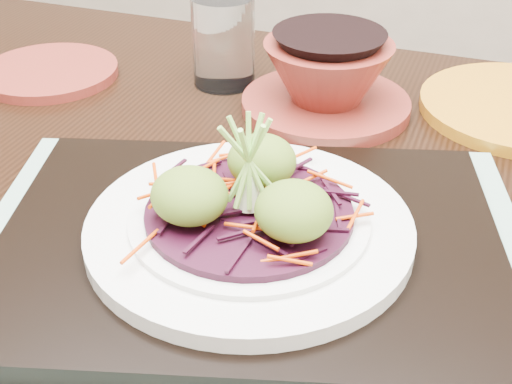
% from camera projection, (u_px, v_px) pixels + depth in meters
% --- Properties ---
extents(dining_table, '(1.29, 0.93, 0.76)m').
position_uv_depth(dining_table, '(251.00, 300.00, 0.65)').
color(dining_table, black).
rests_on(dining_table, ground).
extents(placemat, '(0.49, 0.41, 0.00)m').
position_uv_depth(placemat, '(249.00, 255.00, 0.54)').
color(placemat, '#88B097').
rests_on(placemat, dining_table).
extents(serving_tray, '(0.42, 0.35, 0.02)m').
position_uv_depth(serving_tray, '(249.00, 244.00, 0.54)').
color(serving_tray, black).
rests_on(serving_tray, placemat).
extents(white_plate, '(0.24, 0.24, 0.02)m').
position_uv_depth(white_plate, '(249.00, 227.00, 0.53)').
color(white_plate, silver).
rests_on(white_plate, serving_tray).
extents(cabbage_bed, '(0.15, 0.15, 0.01)m').
position_uv_depth(cabbage_bed, '(249.00, 213.00, 0.52)').
color(cabbage_bed, black).
rests_on(cabbage_bed, white_plate).
extents(carrot_julienne, '(0.19, 0.19, 0.01)m').
position_uv_depth(carrot_julienne, '(249.00, 204.00, 0.52)').
color(carrot_julienne, '#C33803').
rests_on(carrot_julienne, cabbage_bed).
extents(guacamole_scoops, '(0.13, 0.12, 0.04)m').
position_uv_depth(guacamole_scoops, '(249.00, 189.00, 0.51)').
color(guacamole_scoops, '#547021').
rests_on(guacamole_scoops, cabbage_bed).
extents(scallion_garnish, '(0.06, 0.06, 0.08)m').
position_uv_depth(scallion_garnish, '(249.00, 166.00, 0.50)').
color(scallion_garnish, '#88C34E').
rests_on(scallion_garnish, cabbage_bed).
extents(terracotta_side_plate, '(0.18, 0.18, 0.01)m').
position_uv_depth(terracotta_side_plate, '(50.00, 72.00, 0.83)').
color(terracotta_side_plate, maroon).
rests_on(terracotta_side_plate, dining_table).
extents(water_glass, '(0.08, 0.08, 0.10)m').
position_uv_depth(water_glass, '(223.00, 41.00, 0.79)').
color(water_glass, white).
rests_on(water_glass, dining_table).
extents(terracotta_bowl_set, '(0.21, 0.21, 0.07)m').
position_uv_depth(terracotta_bowl_set, '(327.00, 81.00, 0.74)').
color(terracotta_bowl_set, maroon).
rests_on(terracotta_bowl_set, dining_table).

